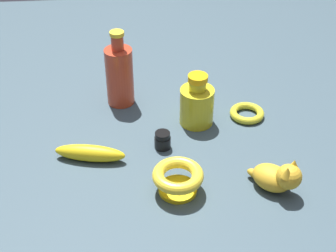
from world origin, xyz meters
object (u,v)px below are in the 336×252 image
bottle_short (197,104)px  bangle (247,113)px  bowl (178,178)px  bottle_tall (120,74)px  banana (90,153)px  cat_figurine (278,177)px  nail_polish_jar (163,140)px

bottle_short → bangle: bearing=-174.2°
bowl → bottle_tall: bottle_tall is taller
bowl → banana: bearing=-32.1°
bangle → bowl: bearing=51.6°
banana → bowl: bearing=-19.9°
bowl → cat_figurine: size_ratio=1.01×
banana → bottle_tall: size_ratio=0.80×
bottle_short → bowl: (0.08, 0.26, -0.02)m
bowl → nail_polish_jar: bowl is taller
bottle_short → nail_polish_jar: 0.15m
cat_figurine → bangle: size_ratio=1.21×
bottle_tall → cat_figurine: bearing=131.6°
bottle_short → bottle_tall: (0.20, -0.12, 0.03)m
cat_figurine → bangle: (0.00, -0.29, -0.03)m
cat_figurine → nail_polish_jar: cat_figurine is taller
nail_polish_jar → bangle: (-0.24, -0.12, -0.01)m
cat_figurine → nail_polish_jar: (0.25, -0.18, -0.02)m
bottle_short → banana: (0.28, 0.14, -0.04)m
bowl → cat_figurine: bearing=176.1°
bowl → bottle_short: bearing=-106.3°
banana → nail_polish_jar: size_ratio=3.85×
bottle_short → bangle: size_ratio=1.54×
bottle_tall → bangle: size_ratio=2.32×
bowl → nail_polish_jar: (0.02, -0.16, -0.02)m
banana → bottle_tall: bottle_tall is taller
bowl → bottle_tall: size_ratio=0.53×
bowl → bangle: 0.35m
cat_figurine → banana: bearing=-18.4°
bottle_tall → bangle: (-0.34, 0.10, -0.08)m
nail_polish_jar → bangle: nail_polish_jar is taller
nail_polish_jar → bowl: bearing=97.9°
bottle_short → bottle_tall: bottle_tall is taller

